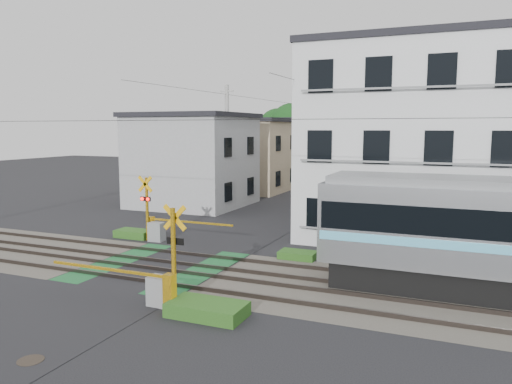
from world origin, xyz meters
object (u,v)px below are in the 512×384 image
at_px(crossing_signal_near, 161,283).
at_px(apartment_block, 417,141).
at_px(crossing_signal_far, 156,226).
at_px(manhole_cover, 31,360).
at_px(pedestrian, 349,177).

xyz_separation_m(crossing_signal_near, apartment_block, (5.91, 13.15, 3.94)).
bearing_deg(crossing_signal_near, crossing_signal_far, 125.29).
xyz_separation_m(apartment_block, manhole_cover, (-6.72, -17.29, -4.64)).
bearing_deg(manhole_cover, pedestrian, 91.21).
distance_m(crossing_signal_far, pedestrian, 25.65).
height_order(crossing_signal_far, pedestrian, crossing_signal_far).
bearing_deg(apartment_block, crossing_signal_far, -152.22).
distance_m(crossing_signal_near, crossing_signal_far, 8.95).
xyz_separation_m(pedestrian, manhole_cover, (0.78, -36.84, -0.87)).
relative_size(crossing_signal_far, apartment_block, 0.46).
height_order(crossing_signal_far, apartment_block, apartment_block).
bearing_deg(manhole_cover, crossing_signal_near, 79.02).
height_order(crossing_signal_near, crossing_signal_far, same).
bearing_deg(crossing_signal_near, apartment_block, 65.78).
xyz_separation_m(crossing_signal_near, manhole_cover, (-0.80, -4.14, -0.70)).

